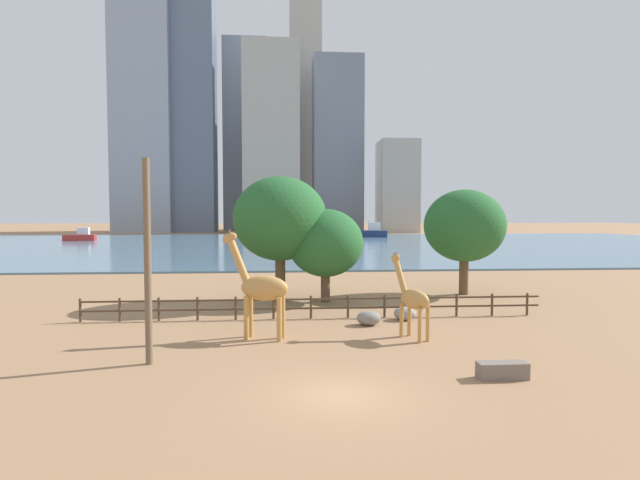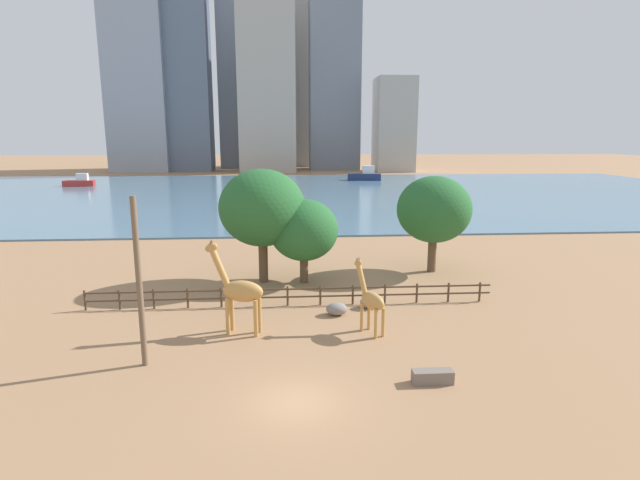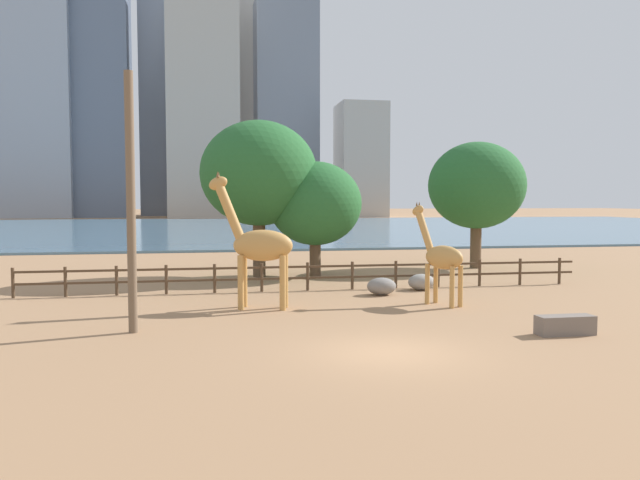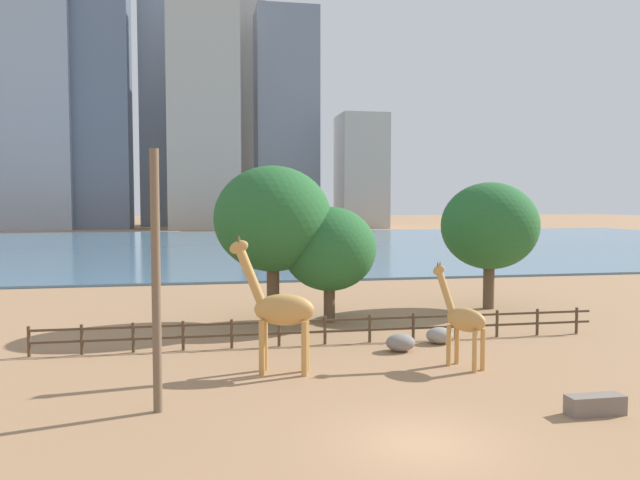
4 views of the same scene
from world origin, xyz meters
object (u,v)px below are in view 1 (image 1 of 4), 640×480
(boulder_by_pole, at_px, (369,318))
(tree_right_tall, at_px, (464,226))
(feeding_trough, at_px, (502,370))
(giraffe_tall, at_px, (412,299))
(tree_left_large, at_px, (280,219))
(utility_pole, at_px, (148,262))
(boulder_near_fence, at_px, (405,313))
(boat_ferry, at_px, (371,232))
(tree_center_broad, at_px, (325,243))
(boat_sailboat, at_px, (80,236))
(giraffe_companion, at_px, (261,288))

(boulder_by_pole, height_order, tree_right_tall, tree_right_tall)
(feeding_trough, bearing_deg, giraffe_tall, 106.76)
(giraffe_tall, relative_size, tree_left_large, 0.49)
(utility_pole, relative_size, tree_left_large, 0.96)
(boulder_near_fence, distance_m, feeding_trough, 10.03)
(boat_ferry, bearing_deg, tree_right_tall, 91.05)
(boulder_by_pole, relative_size, feeding_trough, 0.72)
(tree_right_tall, height_order, boat_ferry, tree_right_tall)
(tree_left_large, xyz_separation_m, tree_center_broad, (3.03, -0.36, -1.62))
(utility_pole, bearing_deg, tree_right_tall, 40.20)
(giraffe_tall, xyz_separation_m, utility_pole, (-11.43, -3.19, 2.14))
(boat_sailboat, bearing_deg, giraffe_tall, 113.56)
(giraffe_tall, bearing_deg, boulder_by_pole, 0.14)
(giraffe_tall, relative_size, boulder_near_fence, 3.30)
(tree_center_broad, bearing_deg, tree_right_tall, 12.72)
(giraffe_companion, bearing_deg, tree_center_broad, -96.98)
(giraffe_tall, relative_size, giraffe_companion, 0.78)
(boulder_by_pole, xyz_separation_m, tree_right_tall, (8.68, 9.51, 4.66))
(boulder_near_fence, relative_size, boulder_by_pole, 0.96)
(boulder_by_pole, bearing_deg, giraffe_companion, -156.23)
(boat_sailboat, bearing_deg, utility_pole, 106.64)
(boulder_by_pole, distance_m, boat_sailboat, 94.34)
(feeding_trough, bearing_deg, boulder_near_fence, 96.48)
(giraffe_tall, height_order, boat_sailboat, giraffe_tall)
(boat_ferry, bearing_deg, boulder_by_pole, 86.30)
(giraffe_tall, distance_m, boulder_near_fence, 4.40)
(giraffe_companion, height_order, feeding_trough, giraffe_companion)
(giraffe_companion, relative_size, tree_center_broad, 0.84)
(giraffe_companion, xyz_separation_m, tree_center_broad, (3.88, 9.63, 1.51))
(utility_pole, height_order, boulder_near_fence, utility_pole)
(giraffe_tall, relative_size, boat_sailboat, 0.64)
(utility_pole, distance_m, boulder_by_pole, 12.17)
(tree_center_broad, height_order, boat_sailboat, tree_center_broad)
(utility_pole, bearing_deg, boulder_by_pole, 31.97)
(tree_left_large, bearing_deg, giraffe_companion, -94.89)
(utility_pole, xyz_separation_m, boulder_near_fence, (12.07, 7.26, -3.69))
(utility_pole, height_order, tree_right_tall, utility_pole)
(boulder_near_fence, height_order, tree_center_broad, tree_center_broad)
(boulder_near_fence, bearing_deg, tree_center_broad, 123.19)
(giraffe_tall, xyz_separation_m, boat_sailboat, (-48.68, 84.69, -0.80))
(giraffe_companion, distance_m, utility_pole, 5.83)
(tree_left_large, relative_size, boat_sailboat, 1.32)
(giraffe_companion, xyz_separation_m, tree_right_tall, (14.29, 11.98, 2.58))
(boat_sailboat, bearing_deg, boulder_near_fence, 115.13)
(boulder_near_fence, height_order, tree_left_large, tree_left_large)
(utility_pole, relative_size, tree_right_tall, 1.06)
(feeding_trough, relative_size, tree_left_large, 0.21)
(tree_right_tall, height_order, boat_sailboat, tree_right_tall)
(utility_pole, bearing_deg, boulder_near_fence, 31.01)
(feeding_trough, distance_m, boat_ferry, 101.99)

